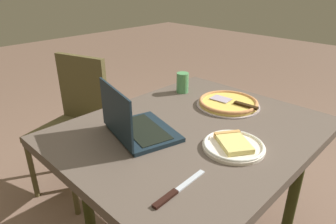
{
  "coord_description": "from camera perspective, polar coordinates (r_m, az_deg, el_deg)",
  "views": [
    {
      "loc": [
        -0.91,
        -0.74,
        1.35
      ],
      "look_at": [
        -0.08,
        0.08,
        0.81
      ],
      "focal_mm": 31.87,
      "sensor_mm": 36.0,
      "label": 1
    }
  ],
  "objects": [
    {
      "name": "drink_cup",
      "position": [
        1.7,
        2.8,
        5.67
      ],
      "size": [
        0.07,
        0.07,
        0.11
      ],
      "color": "#4E9358",
      "rests_on": "dining_table"
    },
    {
      "name": "laptop",
      "position": [
        1.24,
        -6.34,
        -2.62
      ],
      "size": [
        0.3,
        0.35,
        0.23
      ],
      "color": "#15232D",
      "rests_on": "dining_table"
    },
    {
      "name": "chair_far",
      "position": [
        2.01,
        -17.42,
        -1.26
      ],
      "size": [
        0.49,
        0.49,
        0.89
      ],
      "color": "brown",
      "rests_on": "ground_plane"
    },
    {
      "name": "pizza_tray",
      "position": [
        1.56,
        11.47,
        1.73
      ],
      "size": [
        0.32,
        0.32,
        0.03
      ],
      "color": "#A6989D",
      "rests_on": "dining_table"
    },
    {
      "name": "dining_table",
      "position": [
        1.36,
        4.71,
        -5.83
      ],
      "size": [
        1.14,
        0.92,
        0.73
      ],
      "color": "brown",
      "rests_on": "ground_plane"
    },
    {
      "name": "table_knife",
      "position": [
        0.95,
        1.38,
        -14.98
      ],
      "size": [
        0.24,
        0.03,
        0.01
      ],
      "color": "silver",
      "rests_on": "dining_table"
    },
    {
      "name": "pizza_plate",
      "position": [
        1.19,
        12.4,
        -6.22
      ],
      "size": [
        0.24,
        0.24,
        0.04
      ],
      "color": "white",
      "rests_on": "dining_table"
    }
  ]
}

